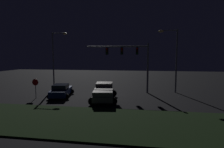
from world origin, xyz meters
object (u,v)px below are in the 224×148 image
Objects in this scene: street_lamp_left at (56,53)px; stop_sign at (35,85)px; car_sedan at (61,91)px; street_lamp_right at (173,53)px; pickup_truck at (104,91)px; traffic_signal_gantry at (129,56)px.

stop_sign is at bearing -84.23° from street_lamp_left.
stop_sign is at bearing 103.71° from car_sedan.
car_sedan is 2.09× the size of stop_sign.
street_lamp_right is (16.72, -0.76, -0.02)m from street_lamp_left.
street_lamp_right is at bearing -81.46° from car_sedan.
pickup_truck is at bearing -36.93° from street_lamp_left.
traffic_signal_gantry is at bearing -34.65° from pickup_truck.
street_lamp_left is 1.01× the size of street_lamp_right.
pickup_truck is 0.67× the size of street_lamp_left.
street_lamp_right reaches higher than stop_sign.
traffic_signal_gantry is 12.02m from stop_sign.
street_lamp_right reaches higher than traffic_signal_gantry.
stop_sign is (-16.04, -5.98, -3.66)m from street_lamp_right.
pickup_truck is 2.53× the size of stop_sign.
car_sedan is 9.67m from traffic_signal_gantry.
car_sedan is 0.56× the size of traffic_signal_gantry.
street_lamp_right is (13.47, 4.79, 4.48)m from car_sedan.
car_sedan is 0.56× the size of street_lamp_right.
pickup_truck is 10.77m from street_lamp_right.
street_lamp_left is 16.74m from street_lamp_right.
street_lamp_right is at bearing -63.01° from pickup_truck.
street_lamp_left is (-8.64, 6.49, 4.24)m from pickup_truck.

